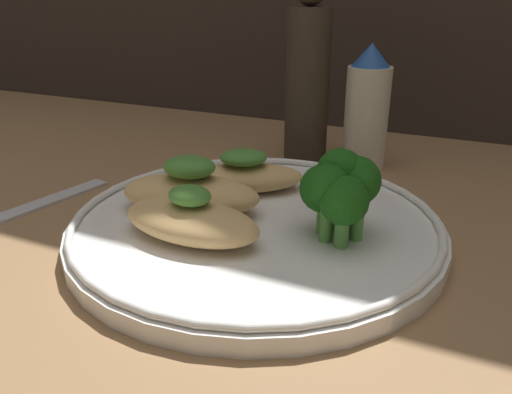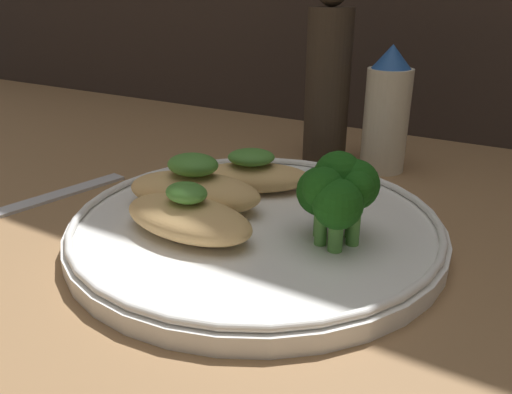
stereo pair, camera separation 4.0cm
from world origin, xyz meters
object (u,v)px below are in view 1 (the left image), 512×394
object	(u,v)px
broccoli_bunch	(341,187)
pepper_grinder	(308,80)
sauce_bottle	(367,109)
plate	(256,224)

from	to	relation	value
broccoli_bunch	pepper_grinder	size ratio (longest dim) A/B	0.33
broccoli_bunch	sauce_bottle	bearing A→B (deg)	98.19
plate	sauce_bottle	size ratio (longest dim) A/B	2.22
plate	broccoli_bunch	world-z (taller)	broccoli_bunch
broccoli_bunch	sauce_bottle	size ratio (longest dim) A/B	0.49
plate	pepper_grinder	world-z (taller)	pepper_grinder
plate	sauce_bottle	xyz separation A→B (cm)	(3.75, 21.16, 5.49)
sauce_bottle	broccoli_bunch	bearing A→B (deg)	-81.81
plate	sauce_bottle	world-z (taller)	sauce_bottle
plate	broccoli_bunch	distance (cm)	8.10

